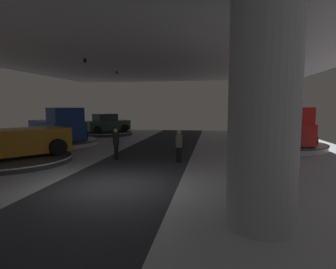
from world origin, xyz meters
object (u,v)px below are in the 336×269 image
(display_platform_deep_left, at_px, (107,133))
(display_car_deep_left, at_px, (106,124))
(display_platform_far_right, at_px, (279,145))
(display_platform_mid_left, at_px, (11,159))
(visitor_walking_far, at_px, (116,142))
(pickup_truck_far_left, at_px, (58,127))
(pickup_truck_mid_left, at_px, (2,139))
(pickup_truck_far_right, at_px, (282,129))
(column_right, at_px, (264,105))
(display_platform_far_left, at_px, (57,142))
(visitor_walking_near, at_px, (179,144))

(display_platform_deep_left, height_order, display_car_deep_left, display_car_deep_left)
(display_platform_far_right, xyz_separation_m, display_platform_mid_left, (-13.91, -6.81, -0.05))
(display_car_deep_left, bearing_deg, visitor_walking_far, -65.79)
(pickup_truck_far_left, height_order, display_car_deep_left, pickup_truck_far_left)
(pickup_truck_mid_left, bearing_deg, display_platform_far_right, 26.61)
(pickup_truck_far_right, height_order, pickup_truck_mid_left, pickup_truck_far_right)
(pickup_truck_far_left, height_order, display_platform_far_right, pickup_truck_far_left)
(column_right, distance_m, display_platform_mid_left, 12.29)
(display_platform_mid_left, bearing_deg, display_car_deep_left, 91.56)
(display_platform_far_right, relative_size, display_platform_mid_left, 0.99)
(visitor_walking_far, bearing_deg, display_platform_deep_left, 114.09)
(display_platform_far_right, bearing_deg, pickup_truck_far_right, -82.16)
(display_platform_mid_left, xyz_separation_m, visitor_walking_far, (4.77, 1.61, 0.76))
(column_right, height_order, pickup_truck_mid_left, column_right)
(column_right, height_order, display_platform_far_left, column_right)
(display_platform_far_left, bearing_deg, visitor_walking_far, -36.28)
(display_platform_mid_left, height_order, pickup_truck_mid_left, pickup_truck_mid_left)
(display_platform_deep_left, relative_size, pickup_truck_mid_left, 0.89)
(display_platform_deep_left, distance_m, visitor_walking_near, 14.40)
(display_platform_far_left, distance_m, display_platform_far_right, 15.22)
(column_right, relative_size, display_platform_deep_left, 1.12)
(display_platform_deep_left, relative_size, display_platform_mid_left, 0.86)
(pickup_truck_mid_left, xyz_separation_m, visitor_walking_near, (8.25, 1.60, -0.29))
(column_right, xyz_separation_m, visitor_walking_far, (-5.99, 6.95, -1.84))
(display_platform_far_left, distance_m, display_platform_mid_left, 6.20)
(pickup_truck_far_right, xyz_separation_m, pickup_truck_mid_left, (-14.14, -6.75, -0.09))
(display_platform_far_left, relative_size, display_platform_mid_left, 1.02)
(pickup_truck_far_left, xyz_separation_m, pickup_truck_mid_left, (0.85, -6.12, -0.06))
(display_platform_far_left, distance_m, display_platform_deep_left, 7.03)
(display_platform_deep_left, xyz_separation_m, pickup_truck_mid_left, (0.14, -13.28, 1.03))
(display_platform_deep_left, height_order, pickup_truck_far_right, pickup_truck_far_right)
(display_car_deep_left, relative_size, pickup_truck_far_right, 0.79)
(display_platform_deep_left, bearing_deg, column_right, -58.88)
(display_platform_far_right, height_order, display_platform_mid_left, display_platform_far_right)
(display_car_deep_left, xyz_separation_m, display_platform_mid_left, (0.35, -13.00, -0.91))
(display_platform_deep_left, distance_m, visitor_walking_far, 12.53)
(display_platform_far_right, relative_size, pickup_truck_mid_left, 1.03)
(display_platform_mid_left, xyz_separation_m, pickup_truck_mid_left, (-0.19, -0.26, 1.05))
(display_platform_deep_left, bearing_deg, pickup_truck_far_right, -24.59)
(display_platform_far_left, relative_size, display_car_deep_left, 1.33)
(display_platform_far_right, xyz_separation_m, visitor_walking_near, (-5.85, -5.47, 0.71))
(pickup_truck_far_left, bearing_deg, display_car_deep_left, 84.51)
(display_platform_mid_left, relative_size, visitor_walking_near, 3.60)
(pickup_truck_far_left, height_order, display_platform_mid_left, pickup_truck_far_left)
(display_platform_far_left, bearing_deg, pickup_truck_far_left, -37.89)
(display_car_deep_left, xyz_separation_m, pickup_truck_mid_left, (0.16, -13.26, 0.14))
(display_platform_far_left, bearing_deg, column_right, -43.42)
(pickup_truck_mid_left, bearing_deg, column_right, -24.90)
(pickup_truck_mid_left, height_order, visitor_walking_near, pickup_truck_mid_left)
(pickup_truck_far_left, xyz_separation_m, visitor_walking_near, (9.09, -4.52, -0.35))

